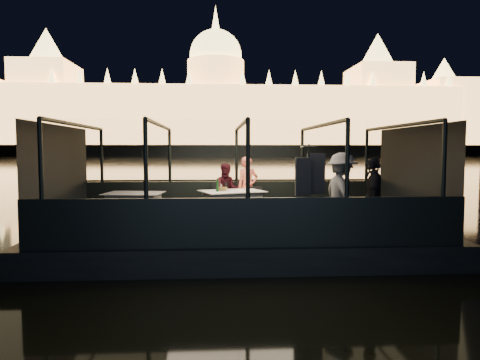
{
  "coord_description": "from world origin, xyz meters",
  "views": [
    {
      "loc": [
        -0.59,
        -9.58,
        2.26
      ],
      "look_at": [
        0.0,
        0.4,
        1.55
      ],
      "focal_mm": 32.0,
      "sensor_mm": 36.0,
      "label": 1
    }
  ],
  "objects": [
    {
      "name": "person_man_maroon",
      "position": [
        -0.27,
        1.66,
        1.25
      ],
      "size": [
        0.69,
        0.54,
        1.4
      ],
      "primitive_type": "imported",
      "rotation": [
        0.0,
        0.0,
        -0.04
      ],
      "color": "#3F111A",
      "rests_on": "boat_deck"
    },
    {
      "name": "canopy_ribs",
      "position": [
        0.0,
        0.0,
        1.65
      ],
      "size": [
        8.0,
        4.0,
        2.3
      ],
      "primitive_type": null,
      "color": "black",
      "rests_on": "boat_deck"
    },
    {
      "name": "amber_candle",
      "position": [
        0.2,
        0.84,
        1.31
      ],
      "size": [
        0.06,
        0.06,
        0.07
      ],
      "primitive_type": "cylinder",
      "rotation": [
        0.0,
        0.0,
        0.36
      ],
      "color": "orange",
      "rests_on": "dining_table_central"
    },
    {
      "name": "passenger_dark",
      "position": [
        2.57,
        -1.26,
        1.35
      ],
      "size": [
        0.7,
        1.02,
        1.61
      ],
      "primitive_type": "imported",
      "rotation": [
        0.0,
        0.0,
        4.36
      ],
      "color": "black",
      "rests_on": "boat_deck"
    },
    {
      "name": "cabin_glass_port",
      "position": [
        0.0,
        2.0,
        2.1
      ],
      "size": [
        8.0,
        0.02,
        1.4
      ],
      "primitive_type": null,
      "color": "#99B2B2",
      "rests_on": "gunwale_port"
    },
    {
      "name": "river_water",
      "position": [
        0.0,
        80.0,
        0.0
      ],
      "size": [
        500.0,
        500.0,
        0.0
      ],
      "primitive_type": "plane",
      "color": "black",
      "rests_on": "ground"
    },
    {
      "name": "parliament_building",
      "position": [
        0.0,
        175.0,
        29.0
      ],
      "size": [
        220.0,
        32.0,
        60.0
      ],
      "primitive_type": null,
      "color": "#F2D18C",
      "rests_on": "embankment"
    },
    {
      "name": "boat_hull",
      "position": [
        0.0,
        0.0,
        0.0
      ],
      "size": [
        8.6,
        4.4,
        1.0
      ],
      "primitive_type": "cube",
      "color": "black",
      "rests_on": "river_water"
    },
    {
      "name": "chair_port_right",
      "position": [
        0.46,
        1.27,
        0.95
      ],
      "size": [
        0.46,
        0.46,
        0.8
      ],
      "primitive_type": "cube",
      "rotation": [
        0.0,
        0.0,
        0.26
      ],
      "color": "black",
      "rests_on": "boat_deck"
    },
    {
      "name": "person_woman_coral",
      "position": [
        0.26,
        1.5,
        1.25
      ],
      "size": [
        0.66,
        0.54,
        1.58
      ],
      "primitive_type": "imported",
      "rotation": [
        0.0,
        0.0,
        0.32
      ],
      "color": "#F17057",
      "rests_on": "boat_deck"
    },
    {
      "name": "coat_stand",
      "position": [
        1.21,
        -1.49,
        1.4
      ],
      "size": [
        0.55,
        0.45,
        1.87
      ],
      "primitive_type": null,
      "rotation": [
        0.0,
        0.0,
        0.07
      ],
      "color": "black",
      "rests_on": "boat_deck"
    },
    {
      "name": "dining_table_central",
      "position": [
        -0.17,
        0.73,
        0.89
      ],
      "size": [
        1.73,
        1.49,
        0.77
      ],
      "primitive_type": "cube",
      "rotation": [
        0.0,
        0.0,
        0.36
      ],
      "color": "white",
      "rests_on": "boat_deck"
    },
    {
      "name": "chair_port_left",
      "position": [
        -0.46,
        1.5,
        0.95
      ],
      "size": [
        0.53,
        0.53,
        0.9
      ],
      "primitive_type": "cube",
      "rotation": [
        0.0,
        0.0,
        -0.32
      ],
      "color": "black",
      "rests_on": "boat_deck"
    },
    {
      "name": "plate_near",
      "position": [
        0.3,
        0.64,
        1.27
      ],
      "size": [
        0.29,
        0.29,
        0.02
      ],
      "primitive_type": "cylinder",
      "rotation": [
        0.0,
        0.0,
        0.1
      ],
      "color": "white",
      "rests_on": "dining_table_central"
    },
    {
      "name": "embankment",
      "position": [
        0.0,
        210.0,
        1.0
      ],
      "size": [
        400.0,
        140.0,
        6.0
      ],
      "primitive_type": "cube",
      "color": "#423D33",
      "rests_on": "ground"
    },
    {
      "name": "plate_far",
      "position": [
        -0.29,
        0.86,
        1.27
      ],
      "size": [
        0.28,
        0.28,
        0.02
      ],
      "primitive_type": "cylinder",
      "rotation": [
        0.0,
        0.0,
        -0.09
      ],
      "color": "silver",
      "rests_on": "dining_table_central"
    },
    {
      "name": "wine_glass_red",
      "position": [
        0.18,
        1.04,
        1.36
      ],
      "size": [
        0.07,
        0.07,
        0.17
      ],
      "primitive_type": null,
      "rotation": [
        0.0,
        0.0,
        -0.23
      ],
      "color": "white",
      "rests_on": "dining_table_central"
    },
    {
      "name": "boat_deck",
      "position": [
        0.0,
        0.0,
        0.48
      ],
      "size": [
        8.0,
        4.0,
        0.04
      ],
      "primitive_type": "cube",
      "color": "black",
      "rests_on": "boat_hull"
    },
    {
      "name": "dining_table_aft",
      "position": [
        -2.56,
        0.92,
        0.89
      ],
      "size": [
        1.47,
        1.15,
        0.72
      ],
      "primitive_type": "cube",
      "rotation": [
        0.0,
        0.0,
        -0.13
      ],
      "color": "silver",
      "rests_on": "boat_deck"
    },
    {
      "name": "gunwale_port",
      "position": [
        0.0,
        2.0,
        0.95
      ],
      "size": [
        8.0,
        0.08,
        0.9
      ],
      "primitive_type": "cube",
      "color": "black",
      "rests_on": "boat_deck"
    },
    {
      "name": "gunwale_starboard",
      "position": [
        0.0,
        -2.0,
        0.95
      ],
      "size": [
        8.0,
        0.08,
        0.9
      ],
      "primitive_type": "cube",
      "color": "black",
      "rests_on": "boat_deck"
    },
    {
      "name": "wine_glass_white",
      "position": [
        -0.44,
        0.59,
        1.36
      ],
      "size": [
        0.06,
        0.06,
        0.17
      ],
      "primitive_type": null,
      "rotation": [
        0.0,
        0.0,
        -0.06
      ],
      "color": "silver",
      "rests_on": "dining_table_central"
    },
    {
      "name": "end_wall_aft",
      "position": [
        4.0,
        0.0,
        1.65
      ],
      "size": [
        0.02,
        4.0,
        2.3
      ],
      "primitive_type": null,
      "color": "black",
      "rests_on": "boat_deck"
    },
    {
      "name": "wine_bottle",
      "position": [
        -0.53,
        0.6,
        1.42
      ],
      "size": [
        0.08,
        0.08,
        0.32
      ],
      "primitive_type": "cylinder",
      "rotation": [
        0.0,
        0.0,
        0.11
      ],
      "color": "#133617",
      "rests_on": "dining_table_central"
    },
    {
      "name": "cabin_glass_starboard",
      "position": [
        0.0,
        -2.0,
        2.1
      ],
      "size": [
        8.0,
        0.02,
        1.4
      ],
      "primitive_type": null,
      "color": "#99B2B2",
      "rests_on": "gunwale_starboard"
    },
    {
      "name": "bread_basket",
      "position": [
        -0.4,
        0.8,
        1.31
      ],
      "size": [
        0.25,
        0.25,
        0.09
      ],
      "primitive_type": "cylinder",
      "rotation": [
        0.0,
        0.0,
        0.14
      ],
      "color": "olive",
      "rests_on": "dining_table_central"
    },
    {
      "name": "passenger_stripe",
      "position": [
        2.0,
        -1.01,
        1.35
      ],
      "size": [
        0.76,
        1.18,
        1.71
      ],
      "primitive_type": "imported",
      "rotation": [
        0.0,
        0.0,
        1.7
      ],
      "color": "silver",
      "rests_on": "boat_deck"
    },
    {
      "name": "end_wall_fore",
      "position": [
        -4.0,
        0.0,
        1.65
      ],
      "size": [
        0.02,
        4.0,
        2.3
      ],
      "primitive_type": null,
      "color": "black",
      "rests_on": "boat_deck"
    },
    {
      "name": "cabin_roof_glass",
      "position": [
        0.0,
        0.0,
        2.8
      ],
      "size": [
        8.0,
        4.0,
        0.02
      ],
      "primitive_type": null,
      "color": "#99B2B2",
      "rests_on": "boat_deck"
    }
  ]
}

